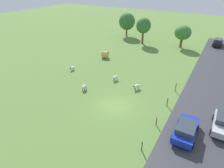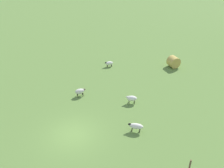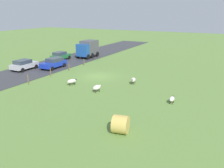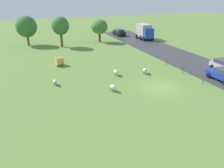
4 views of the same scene
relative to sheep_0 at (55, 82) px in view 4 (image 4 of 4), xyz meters
name	(u,v)px [view 4 (image 4 of 4)]	position (x,y,z in m)	size (l,w,h in m)	color
ground_plane	(161,88)	(11.88, -5.61, -0.46)	(160.00, 160.00, 0.00)	olive
sheep_0	(55,82)	(0.00, 0.00, 0.00)	(0.46, 1.08, 0.69)	white
sheep_1	(116,72)	(8.45, 0.47, 0.09)	(0.82, 1.16, 0.82)	white
sheep_2	(145,70)	(12.56, -0.39, 0.07)	(0.94, 1.31, 0.78)	silver
sheep_3	(113,87)	(6.02, -4.39, 0.09)	(0.71, 1.15, 0.83)	silver
hay_bale_0	(59,61)	(1.90, 7.93, 0.24)	(1.40, 1.40, 1.14)	tan
tree_0	(26,27)	(-1.74, 24.97, 3.48)	(4.31, 4.31, 6.20)	brown
tree_1	(99,27)	(13.58, 22.51, 2.97)	(3.66, 3.66, 5.08)	brown
tree_2	(60,26)	(4.67, 20.82, 3.84)	(3.47, 3.47, 6.17)	brown
fence_post_1	(203,80)	(17.60, -6.46, 0.06)	(0.12, 0.12, 1.05)	brown
fence_post_2	(183,70)	(17.60, -2.29, 0.14)	(0.12, 0.12, 1.21)	brown
fence_post_3	(166,61)	(17.60, 1.88, 0.19)	(0.12, 0.12, 1.30)	brown
truck_1	(145,31)	(24.55, 21.46, 1.43)	(2.65, 4.76, 3.47)	#1E4C99
car_0	(224,74)	(20.73, -6.64, 0.44)	(2.19, 4.47, 1.61)	#1933B2
car_2	(119,32)	(20.90, 28.25, 0.47)	(2.03, 4.59, 1.67)	black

